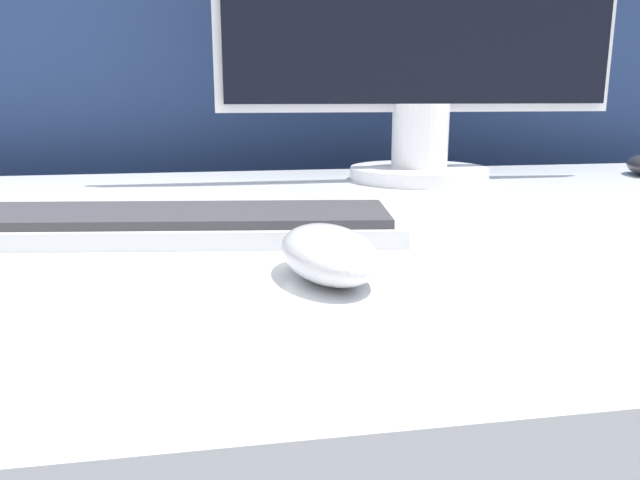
% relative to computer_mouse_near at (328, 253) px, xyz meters
% --- Properties ---
extents(partition_panel, '(5.00, 0.03, 1.33)m').
position_rel_computer_mouse_near_xyz_m(partition_panel, '(-0.04, 0.79, -0.09)').
color(partition_panel, navy).
rests_on(partition_panel, ground_plane).
extents(computer_mouse_near, '(0.08, 0.12, 0.04)m').
position_rel_computer_mouse_near_xyz_m(computer_mouse_near, '(0.00, 0.00, 0.00)').
color(computer_mouse_near, silver).
rests_on(computer_mouse_near, desk).
extents(keyboard, '(0.42, 0.18, 0.02)m').
position_rel_computer_mouse_near_xyz_m(keyboard, '(-0.11, 0.16, -0.01)').
color(keyboard, silver).
rests_on(keyboard, desk).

